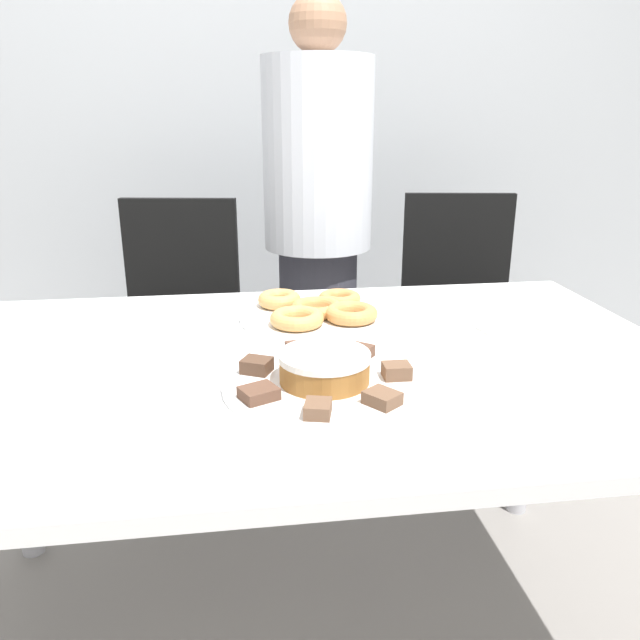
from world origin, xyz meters
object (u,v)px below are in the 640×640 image
plate_donuts (317,316)px  office_chair_right (459,332)px  frosted_cake (324,367)px  napkin (504,327)px  plate_cake (324,384)px  person_standing (318,233)px  office_chair_left (177,345)px

plate_donuts → office_chair_right: bearing=46.4°
frosted_cake → napkin: 0.51m
plate_cake → person_standing: bearing=82.9°
office_chair_left → plate_donuts: office_chair_left is taller
napkin → office_chair_left: bearing=136.4°
office_chair_left → frosted_cake: office_chair_left is taller
plate_donuts → napkin: 0.43m
office_chair_left → office_chair_right: bearing=9.3°
plate_cake → frosted_cake: 0.03m
person_standing → frosted_cake: size_ratio=9.45×
plate_cake → frosted_cake: frosted_cake is taller
plate_cake → plate_donuts: 0.39m
office_chair_left → napkin: 1.15m
person_standing → frosted_cake: bearing=-97.1°
person_standing → plate_cake: (-0.13, -1.06, -0.07)m
frosted_cake → office_chair_right: bearing=57.9°
person_standing → napkin: 0.87m
plate_donuts → frosted_cake: size_ratio=2.24×
office_chair_left → frosted_cake: (0.36, -1.02, 0.32)m
frosted_cake → office_chair_left: bearing=109.3°
plate_cake → plate_donuts: size_ratio=1.00×
person_standing → plate_donuts: (-0.09, -0.67, -0.07)m
person_standing → plate_cake: 1.07m
office_chair_left → plate_donuts: 0.80m
office_chair_left → office_chair_right: size_ratio=1.00×
person_standing → napkin: (0.32, -0.81, -0.07)m
office_chair_right → plate_donuts: 0.92m
person_standing → office_chair_left: size_ratio=1.68×
office_chair_right → frosted_cake: bearing=-113.1°
office_chair_left → office_chair_right: 1.00m
office_chair_left → frosted_cake: bearing=-61.4°
office_chair_right → napkin: size_ratio=6.76×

